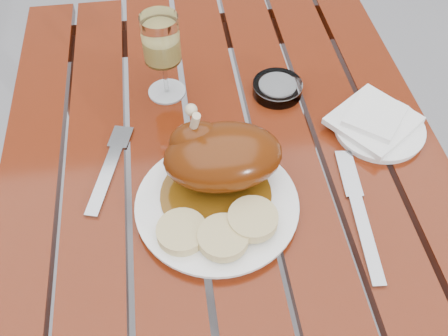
% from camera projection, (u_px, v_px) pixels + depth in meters
% --- Properties ---
extents(table, '(0.80, 1.20, 0.75)m').
position_uv_depth(table, '(228.00, 282.00, 1.15)').
color(table, maroon).
rests_on(table, ground).
extents(dinner_plate, '(0.32, 0.32, 0.02)m').
position_uv_depth(dinner_plate, '(217.00, 205.00, 0.82)').
color(dinner_plate, white).
rests_on(dinner_plate, table).
extents(roast_duck, '(0.21, 0.19, 0.14)m').
position_uv_depth(roast_duck, '(219.00, 156.00, 0.81)').
color(roast_duck, '#61390B').
rests_on(roast_duck, dinner_plate).
extents(bread_dumplings, '(0.19, 0.10, 0.03)m').
position_uv_depth(bread_dumplings, '(219.00, 229.00, 0.77)').
color(bread_dumplings, '#D7C283').
rests_on(bread_dumplings, dinner_plate).
extents(wine_glass, '(0.08, 0.08, 0.18)m').
position_uv_depth(wine_glass, '(163.00, 57.00, 0.94)').
color(wine_glass, '#D0BC5E').
rests_on(wine_glass, table).
extents(side_plate, '(0.19, 0.19, 0.01)m').
position_uv_depth(side_plate, '(379.00, 128.00, 0.94)').
color(side_plate, white).
rests_on(side_plate, table).
extents(napkin, '(0.19, 0.19, 0.01)m').
position_uv_depth(napkin, '(373.00, 120.00, 0.93)').
color(napkin, white).
rests_on(napkin, side_plate).
extents(ashtray, '(0.12, 0.12, 0.02)m').
position_uv_depth(ashtray, '(277.00, 88.00, 1.00)').
color(ashtray, '#B2B7BC').
rests_on(ashtray, table).
extents(fork, '(0.07, 0.19, 0.01)m').
position_uv_depth(fork, '(108.00, 173.00, 0.87)').
color(fork, gray).
rests_on(fork, table).
extents(knife, '(0.04, 0.23, 0.01)m').
position_uv_depth(knife, '(362.00, 222.00, 0.81)').
color(knife, gray).
rests_on(knife, table).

